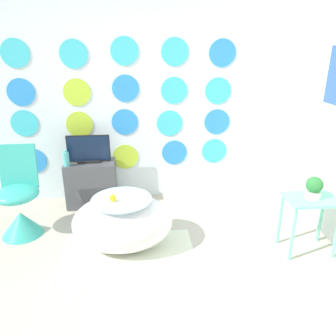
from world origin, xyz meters
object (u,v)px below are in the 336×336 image
object	(u,v)px
chair	(20,208)
potted_plant_left	(314,187)
bathtub	(123,222)
tv	(89,150)
vase	(66,159)

from	to	relation	value
chair	potted_plant_left	distance (m)	2.80
bathtub	chair	size ratio (longest dim) A/B	1.03
tv	potted_plant_left	world-z (taller)	tv
chair	bathtub	bearing A→B (deg)	-17.41
tv	vase	distance (m)	0.27
bathtub	tv	bearing A→B (deg)	113.36
bathtub	tv	world-z (taller)	tv
potted_plant_left	chair	bearing A→B (deg)	168.94
tv	bathtub	bearing A→B (deg)	-66.64
chair	tv	size ratio (longest dim) A/B	1.85
bathtub	potted_plant_left	xyz separation A→B (m)	(1.69, -0.21, 0.38)
chair	potted_plant_left	xyz separation A→B (m)	(2.73, -0.53, 0.35)
chair	potted_plant_left	size ratio (longest dim) A/B	4.47
bathtub	potted_plant_left	size ratio (longest dim) A/B	4.60
chair	potted_plant_left	bearing A→B (deg)	-11.06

